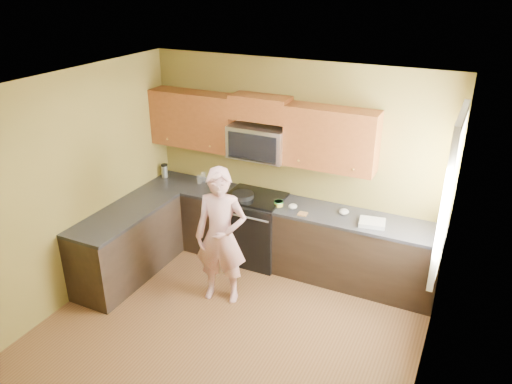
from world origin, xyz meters
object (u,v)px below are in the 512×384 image
Objects in this scene: microwave at (259,157)px; butter_tub at (279,206)px; woman at (221,237)px; frying_pan at (243,197)px; stove at (255,228)px; travel_mug at (165,177)px.

butter_tub is (0.38, -0.21, -0.53)m from microwave.
woman reaches higher than frying_pan.
frying_pan is at bearing -117.24° from microwave.
microwave is at bearing 90.00° from stove.
travel_mug is at bearing 131.42° from woman.
stove is at bearing 56.86° from frying_pan.
microwave is at bearing 77.92° from frying_pan.
woman reaches higher than butter_tub.
travel_mug is at bearing 176.78° from stove.
butter_tub is at bearing -12.02° from stove.
stove is 1.25× the size of microwave.
woman is 3.39× the size of frying_pan.
travel_mug is at bearing 174.97° from butter_tub.
butter_tub is at bearing -5.03° from travel_mug.
stove is 1.04m from woman.
microwave reaches higher than stove.
woman is at bearing -64.69° from frying_pan.
stove is 0.59m from butter_tub.
microwave is 0.56m from frying_pan.
travel_mug is (-1.49, -0.04, -0.53)m from microwave.
butter_tub is (0.50, 0.03, -0.03)m from frying_pan.
butter_tub is at bearing -28.48° from microwave.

